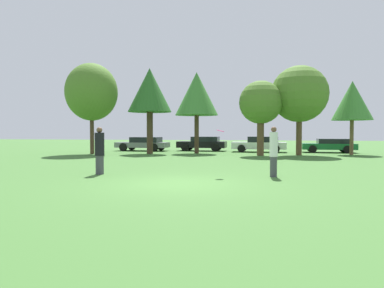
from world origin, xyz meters
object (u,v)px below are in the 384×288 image
at_px(tree_1, 150,91).
at_px(parked_car_black, 203,143).
at_px(parked_car_grey, 144,143).
at_px(tree_4, 299,94).
at_px(parked_car_green, 329,145).
at_px(tree_5, 352,101).
at_px(person_catcher, 274,151).
at_px(person_thrower, 100,151).
at_px(tree_0, 92,92).
at_px(frisbee, 220,131).
at_px(tree_3, 261,103).
at_px(parked_car_white, 260,144).
at_px(tree_2, 197,94).

xyz_separation_m(tree_1, parked_car_black, (3.36, 4.67, -4.12)).
xyz_separation_m(parked_car_grey, parked_car_black, (5.15, 0.91, 0.01)).
relative_size(tree_4, parked_car_green, 1.52).
bearing_deg(tree_5, person_catcher, -114.46).
distance_m(person_thrower, tree_0, 13.47).
height_order(frisbee, tree_3, tree_3).
xyz_separation_m(tree_5, parked_car_black, (-11.46, 3.16, -3.25)).
bearing_deg(person_thrower, parked_car_white, 64.98).
bearing_deg(person_thrower, tree_3, 58.56).
distance_m(person_catcher, tree_4, 13.18).
xyz_separation_m(tree_0, parked_car_grey, (2.36, 4.96, -3.98)).
height_order(frisbee, parked_car_green, frisbee).
bearing_deg(person_catcher, tree_2, -72.53).
relative_size(person_catcher, tree_0, 0.27).
distance_m(tree_2, tree_4, 7.58).
distance_m(person_catcher, tree_2, 14.58).
relative_size(person_catcher, parked_car_grey, 0.40).
bearing_deg(tree_3, parked_car_green, 39.91).
relative_size(frisbee, parked_car_black, 0.07).
xyz_separation_m(tree_4, parked_car_white, (-2.70, 3.39, -3.68)).
height_order(person_thrower, tree_1, tree_1).
bearing_deg(parked_car_green, parked_car_black, -0.46).
xyz_separation_m(tree_1, tree_2, (3.46, 1.02, -0.20)).
relative_size(person_catcher, tree_2, 0.29).
distance_m(tree_1, tree_2, 3.61).
relative_size(person_thrower, tree_1, 0.28).
relative_size(person_thrower, parked_car_black, 0.42).
relative_size(tree_0, tree_3, 1.29).
xyz_separation_m(parked_car_grey, parked_car_green, (15.61, 0.36, -0.06)).
height_order(tree_0, parked_car_grey, tree_0).
bearing_deg(tree_0, parked_car_black, 38.01).
xyz_separation_m(person_catcher, parked_car_grey, (-10.41, 15.89, -0.29)).
distance_m(tree_4, parked_car_grey, 13.74).
distance_m(person_thrower, tree_2, 14.16).
distance_m(parked_car_white, parked_car_green, 5.52).
height_order(person_catcher, parked_car_black, person_catcher).
xyz_separation_m(tree_0, parked_car_green, (17.97, 5.32, -4.04)).
height_order(frisbee, parked_car_white, frisbee).
bearing_deg(parked_car_black, tree_2, 94.09).
relative_size(tree_0, tree_5, 1.27).
bearing_deg(frisbee, parked_car_grey, 117.99).
distance_m(tree_3, parked_car_green, 7.84).
xyz_separation_m(tree_4, parked_car_green, (2.81, 3.74, -3.75)).
bearing_deg(tree_0, person_thrower, -61.58).
distance_m(tree_3, parked_car_black, 7.76).
height_order(tree_3, parked_car_black, tree_3).
bearing_deg(tree_2, parked_car_green, 16.67).
relative_size(tree_0, parked_car_white, 1.52).
bearing_deg(parked_car_white, parked_car_green, -173.83).
height_order(person_catcher, frisbee, person_catcher).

